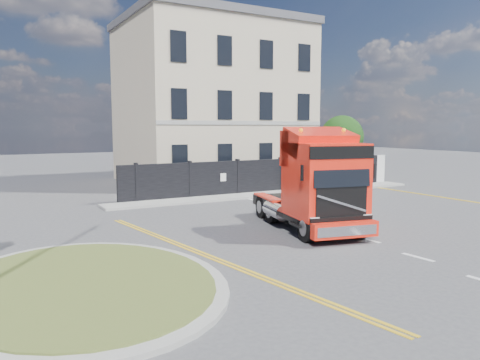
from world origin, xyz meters
TOP-DOWN VIEW (x-y plane):
  - ground at (0.00, 0.00)m, footprint 120.00×120.00m
  - traffic_island at (-7.00, -3.00)m, footprint 6.80×6.80m
  - hoarding_fence at (6.55, 9.00)m, footprint 18.80×0.25m
  - georgian_building at (6.00, 16.50)m, footprint 12.30×10.30m
  - tree at (14.38, 12.10)m, footprint 3.20×3.20m
  - pavement_far at (6.00, 8.10)m, footprint 20.00×1.60m
  - truck at (1.89, -0.92)m, footprint 3.65×6.69m
  - flatbed_pickup at (9.12, 6.81)m, footprint 2.20×4.92m

SIDE VIEW (x-z plane):
  - ground at x=0.00m, z-range 0.00..0.00m
  - pavement_far at x=6.00m, z-range 0.00..0.12m
  - traffic_island at x=-7.00m, z-range 0.00..0.16m
  - hoarding_fence at x=6.55m, z-range 0.00..2.00m
  - flatbed_pickup at x=9.12m, z-range 0.08..2.12m
  - truck at x=1.89m, z-range -0.20..3.60m
  - tree at x=14.38m, z-range 0.65..5.45m
  - georgian_building at x=6.00m, z-range -0.63..12.17m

